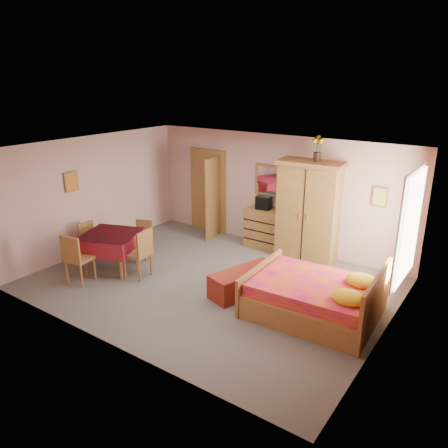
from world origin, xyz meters
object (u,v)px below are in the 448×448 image
Objects in this scene: wall_mirror at (273,181)px; sunflower_vase at (318,149)px; floor_lamp at (288,210)px; chair_north at (142,240)px; chest_of_drawers at (267,229)px; wardrobe at (308,211)px; chair_west at (92,242)px; chair_east at (137,253)px; bed at (314,288)px; dining_table at (112,252)px; bench at (244,281)px; stereo at (264,203)px; chair_south at (79,258)px.

sunflower_vase is (1.14, -0.26, 0.88)m from wall_mirror.
floor_lamp is 2.37× the size of chair_north.
wardrobe is (1.03, -0.06, 0.62)m from chest_of_drawers.
wall_mirror is 1.77× the size of sunflower_vase.
chair_west is 0.84× the size of chair_east.
bed is 4.07m from chair_north.
dining_table is 1.07× the size of chair_east.
dining_table is 1.26× the size of chair_west.
wardrobe is 4.14× the size of sunflower_vase.
floor_lamp is at bearing 97.55° from bench.
wall_mirror is 0.76m from floor_lamp.
bench is 1.64× the size of chair_north.
bed is 1.97× the size of dining_table.
floor_lamp is at bearing 134.80° from chair_west.
floor_lamp is at bearing -158.53° from chair_north.
chair_east is (-2.11, -0.63, 0.27)m from bench.
wardrobe reaches higher than bed.
floor_lamp is at bearing 49.90° from dining_table.
chest_of_drawers is at bearing -2.45° from stereo.
stereo is 0.62× the size of sunflower_vase.
chair_north is 0.99× the size of chair_west.
chair_south is at bearing -116.22° from wall_mirror.
chair_south is (-2.07, -3.63, 0.04)m from chest_of_drawers.
wall_mirror is at bearing 90.30° from chest_of_drawers.
wardrobe is at bearing -166.03° from chair_north.
chair_east is (-1.32, -3.04, -1.05)m from wall_mirror.
stereo reaches higher than bed.
sunflower_vase reaches higher than wall_mirror.
bench is 3.21m from chair_south.
sunflower_vase is at bearing 128.29° from chair_west.
chest_of_drawers is at bearing -31.72° from chair_east.
bed is 2.10× the size of chair_south.
chair_west is (-3.75, -2.76, -0.66)m from wardrobe.
wardrobe reaches higher than chest_of_drawers.
chair_north is (-2.42, -2.18, -0.57)m from floor_lamp.
wall_mirror is 0.44× the size of bed.
chair_south is 1.04m from chair_west.
wall_mirror is 0.93× the size of chair_south.
sunflower_vase is 0.63× the size of chair_north.
chair_south is at bearing -118.48° from stereo.
chair_east reaches higher than chair_west.
chair_north is (-3.08, -2.05, -2.01)m from sunflower_vase.
floor_lamp is 0.94× the size of bed.
wall_mirror is at bearing 64.10° from stereo.
chair_west is (-0.64, 0.81, -0.08)m from chair_south.
bed is 4.89m from chair_west.
chair_east is (0.68, 0.05, 0.11)m from dining_table.
chair_west is at bearing -169.93° from bench.
chair_east is at bearing 92.16° from chair_west.
stereo is 0.16× the size of bed.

